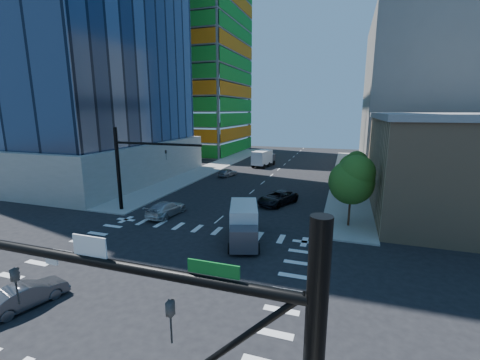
% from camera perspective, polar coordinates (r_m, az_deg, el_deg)
% --- Properties ---
extents(ground, '(160.00, 160.00, 0.00)m').
position_cam_1_polar(ground, '(23.24, -15.38, -16.13)').
color(ground, black).
rests_on(ground, ground).
extents(road_markings, '(20.00, 20.00, 0.01)m').
position_cam_1_polar(road_markings, '(23.23, -15.38, -16.12)').
color(road_markings, silver).
rests_on(road_markings, ground).
extents(sidewalk_ne, '(5.00, 60.00, 0.15)m').
position_cam_1_polar(sidewalk_ne, '(57.82, 18.70, 0.84)').
color(sidewalk_ne, gray).
rests_on(sidewalk_ne, ground).
extents(sidewalk_nw, '(5.00, 60.00, 0.15)m').
position_cam_1_polar(sidewalk_nw, '(62.72, -4.76, 2.30)').
color(sidewalk_nw, gray).
rests_on(sidewalk_nw, ground).
extents(construction_building, '(25.16, 34.50, 70.60)m').
position_cam_1_polar(construction_building, '(89.02, -8.62, 21.01)').
color(construction_building, slate).
rests_on(construction_building, ground).
extents(commercial_building, '(20.50, 22.50, 10.60)m').
position_cam_1_polar(commercial_building, '(41.35, 36.76, 2.08)').
color(commercial_building, tan).
rests_on(commercial_building, ground).
extents(bg_building_ne, '(24.00, 30.00, 28.00)m').
position_cam_1_polar(bg_building_ne, '(73.45, 31.15, 12.99)').
color(bg_building_ne, slate).
rests_on(bg_building_ne, ground).
extents(signal_mast_nw, '(10.20, 0.40, 9.00)m').
position_cam_1_polar(signal_mast_nw, '(36.13, -19.08, 3.01)').
color(signal_mast_nw, black).
rests_on(signal_mast_nw, sidewalk_nw).
extents(tree_south, '(4.16, 4.16, 6.82)m').
position_cam_1_polar(tree_south, '(31.33, 19.47, 0.15)').
color(tree_south, '#382316').
rests_on(tree_south, sidewalk_ne).
extents(tree_north, '(3.54, 3.52, 5.78)m').
position_cam_1_polar(tree_north, '(43.27, 19.60, 2.38)').
color(tree_north, '#382316').
rests_on(tree_north, sidewalk_ne).
extents(car_nb_far, '(4.69, 6.22, 1.57)m').
position_cam_1_polar(car_nb_far, '(38.13, 6.71, -3.17)').
color(car_nb_far, black).
rests_on(car_nb_far, ground).
extents(car_sb_near, '(2.58, 5.44, 1.53)m').
position_cam_1_polar(car_sb_near, '(34.75, -12.98, -4.98)').
color(car_sb_near, silver).
rests_on(car_sb_near, ground).
extents(car_sb_mid, '(2.66, 4.26, 1.35)m').
position_cam_1_polar(car_sb_mid, '(53.99, -2.22, 1.36)').
color(car_sb_mid, gray).
rests_on(car_sb_mid, ground).
extents(car_sb_cross, '(2.52, 4.43, 1.38)m').
position_cam_1_polar(car_sb_cross, '(22.70, -33.65, -16.62)').
color(car_sb_cross, '#46464B').
rests_on(car_sb_cross, ground).
extents(box_truck_near, '(4.09, 6.23, 3.02)m').
position_cam_1_polar(box_truck_near, '(27.06, 0.67, -8.39)').
color(box_truck_near, black).
rests_on(box_truck_near, ground).
extents(box_truck_far, '(3.59, 6.45, 3.20)m').
position_cam_1_polar(box_truck_far, '(63.88, 4.30, 3.71)').
color(box_truck_far, black).
rests_on(box_truck_far, ground).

